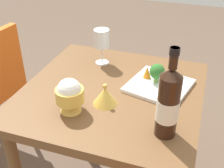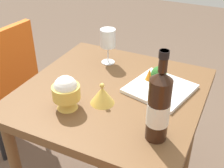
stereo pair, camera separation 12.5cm
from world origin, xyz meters
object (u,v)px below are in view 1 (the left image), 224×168
object	(u,v)px
serving_plate	(159,86)
wine_glass	(102,39)
carrot_garnish_left	(147,72)
rice_bowl_lid	(105,96)
broccoli_floret	(157,72)
wine_bottle	(168,103)
rice_bowl	(70,95)

from	to	relation	value
serving_plate	wine_glass	bearing A→B (deg)	156.88
carrot_garnish_left	rice_bowl_lid	bearing A→B (deg)	-116.96
broccoli_floret	carrot_garnish_left	distance (m)	0.06
wine_bottle	rice_bowl	size ratio (longest dim) A/B	2.34
carrot_garnish_left	wine_bottle	bearing A→B (deg)	-66.94
rice_bowl	serving_plate	world-z (taller)	rice_bowl
broccoli_floret	rice_bowl_lid	bearing A→B (deg)	-128.55
serving_plate	carrot_garnish_left	size ratio (longest dim) A/B	5.62
wine_glass	serving_plate	size ratio (longest dim) A/B	0.59
wine_glass	carrot_garnish_left	bearing A→B (deg)	-20.74
rice_bowl	rice_bowl_lid	xyz separation A→B (m)	(0.11, 0.09, -0.04)
rice_bowl	broccoli_floret	size ratio (longest dim) A/B	1.65
wine_bottle	broccoli_floret	size ratio (longest dim) A/B	3.87
rice_bowl_lid	carrot_garnish_left	distance (m)	0.26
wine_bottle	rice_bowl	world-z (taller)	wine_bottle
rice_bowl_lid	serving_plate	world-z (taller)	rice_bowl_lid
rice_bowl	broccoli_floret	world-z (taller)	rice_bowl
rice_bowl	serving_plate	size ratio (longest dim) A/B	0.47
wine_bottle	wine_glass	xyz separation A→B (m)	(-0.40, 0.43, -0.00)
wine_glass	carrot_garnish_left	xyz separation A→B (m)	(0.25, -0.10, -0.09)
rice_bowl	broccoli_floret	distance (m)	0.41
wine_bottle	broccoli_floret	xyz separation A→B (m)	(-0.09, 0.31, -0.07)
wine_bottle	carrot_garnish_left	size ratio (longest dim) A/B	6.19
wine_bottle	wine_glass	size ratio (longest dim) A/B	1.86
wine_glass	serving_plate	xyz separation A→B (m)	(0.32, -0.14, -0.12)
rice_bowl	wine_glass	bearing A→B (deg)	93.45
wine_bottle	broccoli_floret	bearing A→B (deg)	106.75
rice_bowl_lid	broccoli_floret	xyz separation A→B (m)	(0.17, 0.21, 0.03)
serving_plate	wine_bottle	bearing A→B (deg)	-75.25
wine_bottle	rice_bowl	xyz separation A→B (m)	(-0.37, 0.01, -0.06)
broccoli_floret	carrot_garnish_left	xyz separation A→B (m)	(-0.05, 0.02, -0.02)
rice_bowl_lid	carrot_garnish_left	bearing A→B (deg)	63.04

